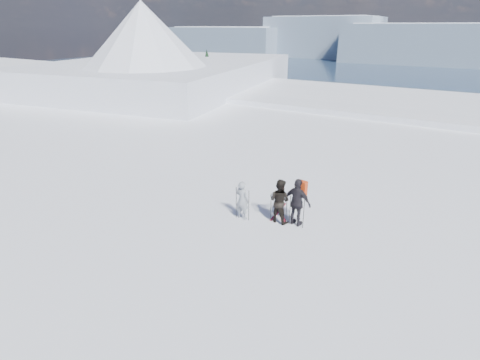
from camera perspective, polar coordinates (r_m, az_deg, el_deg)
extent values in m
plane|color=white|center=(73.30, 24.89, 0.75)|extent=(220.00, 208.01, 71.62)
cube|color=white|center=(41.49, 21.85, 1.70)|extent=(180.00, 16.00, 14.00)
plane|color=navy|center=(301.17, 30.46, 12.50)|extent=(820.00, 820.00, 0.00)
cube|color=slate|center=(532.19, -1.62, 20.41)|extent=(150.00, 80.00, 34.00)
cube|color=white|center=(531.85, -1.64, 21.92)|extent=(127.50, 70.00, 8.00)
cube|color=slate|center=(506.74, 12.69, 20.49)|extent=(130.00, 80.00, 46.00)
cube|color=white|center=(506.58, 12.90, 22.74)|extent=(110.50, 70.00, 8.00)
cube|color=slate|center=(451.47, 26.54, 18.08)|extent=(160.00, 80.00, 38.00)
cube|color=white|center=(451.11, 26.92, 20.08)|extent=(136.00, 70.00, 8.00)
cube|color=white|center=(51.09, -10.96, 8.42)|extent=(29.19, 35.68, 16.00)
cone|color=white|center=(43.25, -14.34, 19.09)|extent=(18.00, 18.00, 9.00)
cone|color=white|center=(56.29, -12.63, 15.80)|extent=(16.00, 16.00, 8.00)
cube|color=#2D2B28|center=(54.90, -0.37, 5.48)|extent=(21.55, 17.87, 14.25)
cone|color=black|center=(50.94, -6.32, 11.53)|extent=(6.16, 6.16, 11.00)
cone|color=black|center=(47.32, -2.12, 10.80)|extent=(6.16, 6.16, 11.00)
cone|color=black|center=(48.07, 1.24, 10.39)|extent=(5.60, 5.60, 10.00)
cone|color=black|center=(55.98, -4.89, 13.10)|extent=(6.72, 6.72, 12.00)
cone|color=black|center=(47.04, -5.52, 9.40)|extent=(5.04, 5.04, 9.00)
cone|color=black|center=(51.11, 1.95, 11.12)|extent=(5.60, 5.60, 10.00)
imported|color=gray|center=(14.68, 0.33, -3.08)|extent=(0.61, 0.44, 1.59)
imported|color=black|center=(14.49, 6.04, -3.17)|extent=(0.93, 0.76, 1.77)
imported|color=black|center=(14.30, 8.74, -3.41)|extent=(1.16, 0.59, 1.89)
cube|color=#C03712|center=(14.01, 9.54, 1.50)|extent=(0.43, 0.27, 0.58)
cylinder|color=black|center=(14.78, -0.57, -3.44)|extent=(0.02, 0.02, 1.33)
cylinder|color=black|center=(14.58, 1.35, -3.94)|extent=(0.02, 0.02, 1.28)
cylinder|color=black|center=(14.62, 4.72, -4.17)|extent=(0.02, 0.02, 1.18)
cylinder|color=black|center=(14.46, 7.08, -4.67)|extent=(0.02, 0.02, 1.15)
cylinder|color=black|center=(14.43, 7.62, -4.59)|extent=(0.02, 0.02, 1.21)
cylinder|color=black|center=(14.25, 9.67, -5.05)|extent=(0.02, 0.02, 1.24)
cube|color=black|center=(15.57, 5.84, -4.81)|extent=(0.24, 1.70, 0.03)
cube|color=black|center=(15.52, 6.31, -4.93)|extent=(1.06, 1.44, 0.03)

